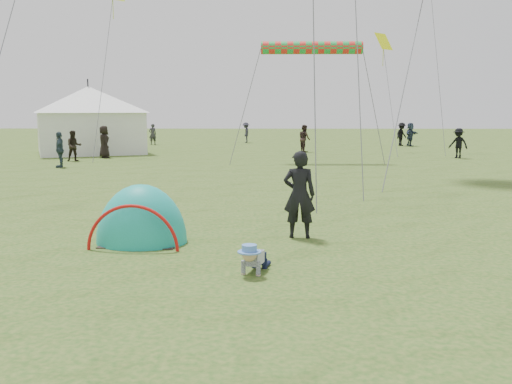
{
  "coord_description": "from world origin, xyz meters",
  "views": [
    {
      "loc": [
        -0.1,
        -8.68,
        2.71
      ],
      "look_at": [
        -0.31,
        3.0,
        1.0
      ],
      "focal_mm": 40.0,
      "sensor_mm": 36.0,
      "label": 1
    }
  ],
  "objects_px": {
    "crawling_toddler": "(253,257)",
    "popup_tent": "(142,242)",
    "event_marquee": "(89,117)",
    "standing_adult": "(299,195)"
  },
  "relations": [
    {
      "from": "crawling_toddler",
      "to": "popup_tent",
      "type": "xyz_separation_m",
      "value": [
        -2.33,
        2.17,
        -0.27
      ]
    },
    {
      "from": "popup_tent",
      "to": "event_marquee",
      "type": "bearing_deg",
      "value": 112.19
    },
    {
      "from": "event_marquee",
      "to": "crawling_toddler",
      "type": "bearing_deg",
      "value": -90.23
    },
    {
      "from": "event_marquee",
      "to": "popup_tent",
      "type": "bearing_deg",
      "value": -93.25
    },
    {
      "from": "popup_tent",
      "to": "crawling_toddler",
      "type": "bearing_deg",
      "value": -40.14
    },
    {
      "from": "standing_adult",
      "to": "event_marquee",
      "type": "relative_size",
      "value": 0.29
    },
    {
      "from": "crawling_toddler",
      "to": "popup_tent",
      "type": "bearing_deg",
      "value": 154.48
    },
    {
      "from": "standing_adult",
      "to": "event_marquee",
      "type": "bearing_deg",
      "value": -59.99
    },
    {
      "from": "standing_adult",
      "to": "crawling_toddler",
      "type": "bearing_deg",
      "value": 74.72
    },
    {
      "from": "crawling_toddler",
      "to": "event_marquee",
      "type": "distance_m",
      "value": 28.14
    }
  ]
}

